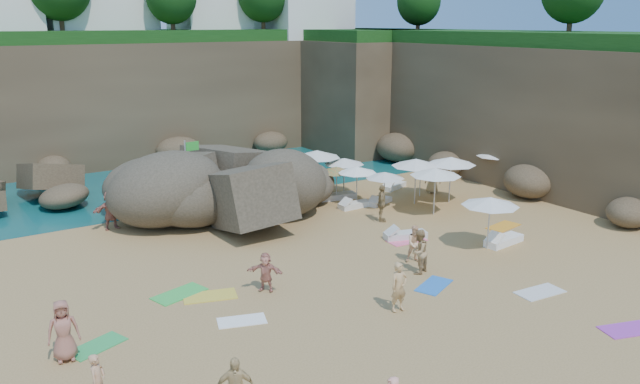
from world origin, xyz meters
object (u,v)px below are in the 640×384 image
lounger_0 (355,205)px  person_stand_3 (382,203)px  flag_pole (189,168)px  parasol_1 (344,161)px  rock_outcrop (234,215)px  parasol_0 (357,170)px  person_stand_0 (98,381)px  person_stand_5 (111,210)px  parasol_2 (421,165)px  person_stand_1 (419,252)px  person_stand_2 (248,211)px  person_stand_4 (433,178)px

lounger_0 → person_stand_3: (-0.29, -2.56, 0.76)m
flag_pole → parasol_1: 8.71m
rock_outcrop → parasol_0: bearing=-15.3°
person_stand_0 → person_stand_3: person_stand_3 is taller
lounger_0 → person_stand_0: bearing=-147.6°
person_stand_3 → lounger_0: bearing=29.0°
person_stand_3 → person_stand_5: size_ratio=0.99×
rock_outcrop → parasol_2: size_ratio=4.28×
parasol_0 → person_stand_3: size_ratio=1.17×
parasol_2 → person_stand_1: (-7.44, -8.21, -0.92)m
person_stand_5 → person_stand_3: bearing=-31.2°
flag_pole → person_stand_1: size_ratio=2.19×
flag_pole → lounger_0: (7.71, -3.26, -2.30)m
flag_pole → person_stand_0: flag_pole is taller
lounger_0 → person_stand_2: (-5.98, 0.38, 0.59)m
flag_pole → parasol_0: (8.24, -2.67, -0.60)m
rock_outcrop → person_stand_2: (-0.13, -1.94, 0.73)m
parasol_2 → person_stand_5: 16.29m
person_stand_0 → person_stand_1: bearing=-40.4°
person_stand_3 → parasol_2: bearing=-27.1°
person_stand_1 → person_stand_4: (8.48, 8.33, 0.03)m
parasol_1 → person_stand_0: bearing=-142.2°
parasol_0 → person_stand_5: parasol_0 is taller
person_stand_2 → person_stand_5: size_ratio=0.80×
parasol_0 → parasol_1: (0.40, 1.74, 0.09)m
lounger_0 → person_stand_0: size_ratio=1.25×
person_stand_0 → person_stand_2: size_ratio=0.99×
person_stand_3 → person_stand_4: size_ratio=1.00×
parasol_0 → rock_outcrop: bearing=164.7°
parasol_2 → person_stand_3: size_ratio=1.14×
lounger_0 → person_stand_0: 18.89m
parasol_2 → person_stand_5: size_ratio=1.13×
parasol_2 → person_stand_1: bearing=-132.2°
person_stand_1 → person_stand_2: (-2.84, 8.78, -0.14)m
person_stand_2 → person_stand_5: person_stand_5 is taller
person_stand_3 → person_stand_4: bearing=-30.6°
flag_pole → person_stand_1: flag_pole is taller
parasol_0 → person_stand_5: bearing=166.8°
parasol_0 → parasol_2: parasol_0 is taller
flag_pole → parasol_2: bearing=-16.0°
parasol_2 → person_stand_2: (-10.28, 0.57, -1.06)m
person_stand_0 → person_stand_2: bearing=-1.7°
parasol_1 → person_stand_4: (4.41, -2.39, -1.03)m
flag_pole → person_stand_2: bearing=-58.9°
person_stand_2 → rock_outcrop: bearing=-50.3°
parasol_0 → person_stand_4: bearing=-7.7°
parasol_2 → person_stand_0: 22.52m
parasol_0 → person_stand_2: bearing=-178.2°
lounger_0 → parasol_2: bearing=-4.0°
person_stand_1 → person_stand_2: 9.23m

